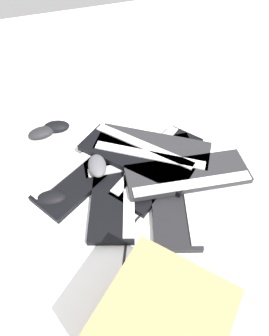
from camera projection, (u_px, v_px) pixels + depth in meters
The scene contains 15 objects.
ground_plane at pixel (120, 184), 1.10m from camera, with size 3.20×3.20×0.00m, color white.
keyboard_0 at pixel (159, 166), 1.14m from camera, with size 0.45×0.38×0.03m.
keyboard_1 at pixel (140, 156), 1.17m from camera, with size 0.45×0.20×0.03m.
keyboard_2 at pixel (88, 171), 1.13m from camera, with size 0.45×0.36×0.03m.
keyboard_3 at pixel (114, 187), 1.08m from camera, with size 0.29×0.46×0.03m.
keyboard_4 at pixel (173, 193), 1.06m from camera, with size 0.28×0.46×0.03m.
keyboard_5 at pixel (136, 156), 1.13m from camera, with size 0.39×0.44×0.03m.
keyboard_6 at pixel (187, 175), 1.07m from camera, with size 0.46×0.22×0.03m.
keyboard_7 at pixel (152, 148), 1.16m from camera, with size 0.45×0.37×0.03m.
mouse_0 at pixel (51, 198), 1.04m from camera, with size 0.11×0.07×0.04m, color black.
mouse_1 at pixel (57, 126), 1.28m from camera, with size 0.11×0.07×0.04m, color black.
mouse_2 at pixel (41, 133), 1.25m from camera, with size 0.11×0.07×0.04m, color black.
mouse_3 at pixel (97, 166), 1.09m from camera, with size 0.11×0.07×0.04m, color #4C4C51.
cable_0 at pixel (153, 245), 0.94m from camera, with size 0.30×0.41×0.01m.
cardboard_box at pixel (160, 330), 0.69m from camera, with size 0.27×0.25×0.22m, color #9E774C.
Camera 1 is at (-0.18, -0.65, 0.87)m, focal length 32.00 mm.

